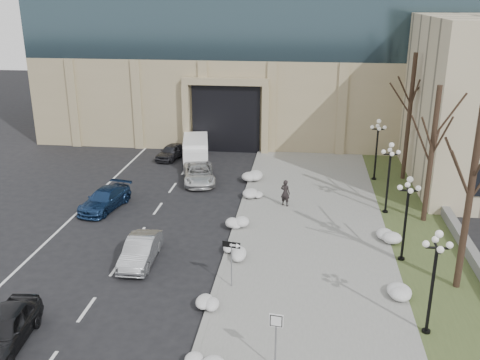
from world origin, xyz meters
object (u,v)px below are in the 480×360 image
Objects in this scene: car_a at (4,329)px; car_e at (171,152)px; car_b at (140,251)px; lamppost_a at (434,269)px; lamppost_b at (407,207)px; lamppost_c at (389,168)px; car_c at (105,199)px; keep_sign at (276,330)px; pedestrian at (285,193)px; car_d at (199,174)px; lamppost_d at (377,141)px; box_truck at (196,151)px; one_way_sign at (234,251)px.

car_a reaches higher than car_e.
lamppost_a reaches higher than car_b.
lamppost_b is 6.50m from lamppost_c.
keep_sign is (12.10, -14.62, 1.14)m from car_c.
pedestrian is 0.73× the size of keep_sign.
car_d is 17.29m from lamppost_b.
box_truck is at bearing 167.37° from lamppost_d.
car_b is 16.21m from lamppost_c.
car_b is at bearing -45.16° from car_c.
car_a is 1.79× the size of one_way_sign.
car_b is 0.69× the size of box_truck.
pedestrian is (11.75, 1.72, 0.36)m from car_c.
car_a is at bearing -173.88° from keep_sign.
car_b is 1.69× the size of one_way_sign.
car_d is at bearing -7.71° from pedestrian.
one_way_sign reaches higher than box_truck.
lamppost_c and lamppost_d have the same top height.
one_way_sign is (5.26, -2.04, 1.35)m from car_b.
car_c is at bearing 33.05° from pedestrian.
lamppost_a reaches higher than car_e.
car_d is at bearing 60.89° from car_c.
lamppost_a is 1.00× the size of lamppost_d.
car_a is 17.40m from lamppost_a.
lamppost_a is (13.69, -4.65, 2.39)m from car_b.
one_way_sign is 0.52× the size of lamppost_a.
one_way_sign is 13.42m from lamppost_c.
car_e is 19.61m from lamppost_c.
car_e is at bearing 159.52° from box_truck.
keep_sign is at bearing -6.39° from car_a.
one_way_sign is 18.90m from lamppost_d.
car_e is 14.13m from pedestrian.
lamppost_b is at bearing 64.57° from keep_sign.
car_b is at bearing 141.69° from keep_sign.
car_b is at bearing -172.30° from lamppost_b.
pedestrian reaches higher than car_c.
lamppost_a is at bearing -20.51° from car_b.
car_a is 25.71m from box_truck.
car_d is 1.02× the size of lamppost_d.
pedestrian reaches higher than car_b.
lamppost_b is at bearing 5.96° from car_b.
lamppost_d is at bearing 90.00° from lamppost_a.
car_e is (-3.52, 5.59, -0.04)m from car_d.
car_d is 1.02× the size of lamppost_a.
one_way_sign is at bearing -22.93° from car_b.
car_a reaches higher than car_c.
pedestrian is (10.53, 16.13, 0.27)m from car_a.
keep_sign is at bearing -58.00° from one_way_sign.
keep_sign reaches higher than car_d.
box_truck is at bearing 116.50° from one_way_sign.
lamppost_b reaches higher than car_d.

